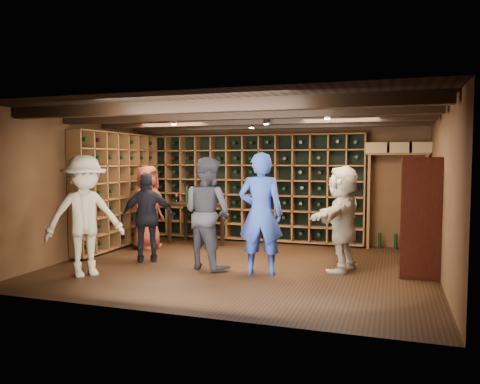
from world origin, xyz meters
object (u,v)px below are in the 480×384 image
(guest_khaki, at_px, (85,216))
(tasting_table, at_px, (195,208))
(display_cabinet, at_px, (420,219))
(man_grey_suit, at_px, (207,213))
(man_blue_shirt, at_px, (261,214))
(guest_beige, at_px, (342,218))
(guest_woman_black, at_px, (148,217))
(guest_red_floral, at_px, (148,207))

(guest_khaki, relative_size, tasting_table, 1.44)
(display_cabinet, height_order, man_grey_suit, man_grey_suit)
(man_blue_shirt, bearing_deg, tasting_table, -53.16)
(man_grey_suit, distance_m, guest_khaki, 1.86)
(man_grey_suit, distance_m, guest_beige, 2.13)
(man_grey_suit, height_order, guest_woman_black, man_grey_suit)
(guest_woman_black, distance_m, guest_khaki, 1.24)
(display_cabinet, relative_size, man_blue_shirt, 0.94)
(tasting_table, bearing_deg, guest_red_floral, -118.01)
(display_cabinet, height_order, guest_woman_black, display_cabinet)
(man_blue_shirt, xyz_separation_m, tasting_table, (-1.93, 1.95, -0.17))
(display_cabinet, xyz_separation_m, guest_beige, (-1.13, 0.03, -0.03))
(display_cabinet, relative_size, guest_red_floral, 1.07)
(man_grey_suit, distance_m, guest_red_floral, 2.10)
(display_cabinet, distance_m, guest_beige, 1.13)
(man_blue_shirt, relative_size, tasting_table, 1.48)
(man_blue_shirt, distance_m, guest_beige, 1.32)
(guest_red_floral, bearing_deg, guest_khaki, -170.82)
(guest_khaki, distance_m, guest_beige, 3.94)
(man_grey_suit, xyz_separation_m, tasting_table, (-1.02, 1.84, -0.13))
(guest_red_floral, distance_m, tasting_table, 0.98)
(man_grey_suit, xyz_separation_m, guest_woman_black, (-1.16, 0.14, -0.13))
(guest_woman_black, relative_size, guest_khaki, 0.84)
(guest_red_floral, relative_size, guest_khaki, 0.90)
(display_cabinet, height_order, guest_beige, display_cabinet)
(guest_beige, bearing_deg, guest_woman_black, -69.18)
(tasting_table, bearing_deg, guest_beige, -3.88)
(guest_khaki, bearing_deg, man_blue_shirt, -30.88)
(man_grey_suit, bearing_deg, guest_khaki, 55.79)
(tasting_table, bearing_deg, guest_woman_black, -75.20)
(man_grey_suit, relative_size, guest_khaki, 0.98)
(guest_beige, bearing_deg, tasting_table, -99.12)
(guest_red_floral, xyz_separation_m, guest_woman_black, (0.58, -1.04, -0.06))
(guest_khaki, relative_size, guest_beige, 1.09)
(man_blue_shirt, xyz_separation_m, guest_khaki, (-2.47, -0.91, -0.02))
(guest_red_floral, xyz_separation_m, tasting_table, (0.72, 0.66, -0.06))
(guest_red_floral, bearing_deg, guest_beige, -95.52)
(guest_woman_black, height_order, guest_khaki, guest_khaki)
(man_grey_suit, relative_size, guest_beige, 1.08)
(man_blue_shirt, distance_m, guest_red_floral, 2.96)
(man_blue_shirt, bearing_deg, guest_beige, -159.29)
(tasting_table, bearing_deg, man_grey_suit, -41.64)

